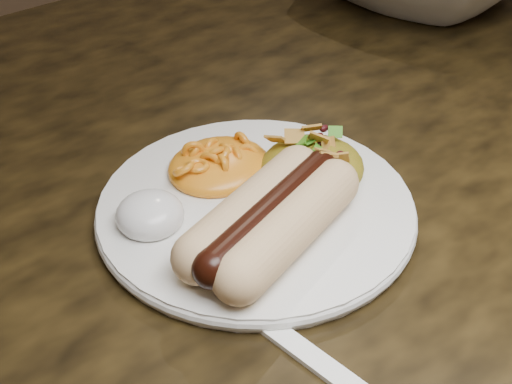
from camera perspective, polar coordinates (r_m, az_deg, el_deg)
table at (r=0.67m, az=-2.19°, el=-5.22°), size 1.60×0.90×0.75m
plate at (r=0.57m, az=0.00°, el=-1.33°), size 0.26×0.26×0.01m
hotdog at (r=0.52m, az=1.19°, el=-2.02°), size 0.14×0.10×0.04m
mac_and_cheese at (r=0.59m, az=-3.01°, el=3.13°), size 0.11×0.11×0.03m
sour_cream at (r=0.54m, az=-8.56°, el=-1.16°), size 0.07×0.07×0.03m
taco_salad at (r=0.59m, az=4.53°, el=2.73°), size 0.09×0.08×0.04m
fork at (r=0.47m, az=3.93°, el=-12.67°), size 0.04×0.16×0.00m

